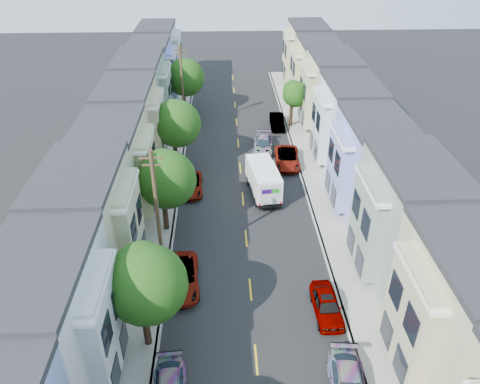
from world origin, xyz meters
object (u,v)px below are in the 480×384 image
Objects in this scene: tree_c at (166,180)px; tree_d at (176,124)px; tree_b at (145,285)px; utility_pole_far at (183,89)px; parked_left_c at (181,278)px; parked_right_b at (327,305)px; tree_e at (185,78)px; parked_right_c at (287,158)px; tree_far_r at (295,94)px; fedex_truck at (263,179)px; utility_pole_near at (158,216)px; parked_left_d at (190,185)px; lead_sedan at (263,144)px; parked_right_d at (277,121)px.

tree_d is at bearing 90.00° from tree_c.
tree_b is 0.73× the size of utility_pole_far.
utility_pole_far is 1.87× the size of parked_left_c.
parked_right_b is (11.20, 2.11, -4.18)m from tree_b.
parked_left_c is at bearing -87.49° from tree_e.
utility_pole_far reaches higher than parked_right_c.
tree_far_r is 0.94× the size of fedex_truck.
parked_right_b is at bearing -86.30° from fedex_truck.
utility_pole_near is at bearing -90.00° from tree_e.
tree_b reaches higher than parked_left_d.
parked_left_c is (-11.79, -27.92, -3.34)m from tree_far_r.
parked_left_d is 1.05× the size of parked_right_b.
parked_left_c is at bearing 161.10° from parked_right_b.
parked_right_d is at bearing 76.81° from lead_sedan.
tree_e is 21.64m from fedex_truck.
tree_b is at bearing -90.00° from tree_c.
tree_c is at bearing -115.46° from lead_sedan.
parked_right_d is (11.20, 32.88, -4.17)m from tree_b.
tree_d is 1.35× the size of parked_left_c.
parked_right_b is (2.21, -24.50, 0.01)m from lead_sedan.
parked_right_c is (2.96, 5.67, -0.87)m from fedex_truck.
parked_left_c is (1.40, -27.39, -4.41)m from utility_pole_far.
parked_right_c is at bearing -40.14° from utility_pole_far.
parked_left_c is (1.40, -32.00, -4.22)m from tree_e.
tree_b is 26.01m from parked_right_c.
fedex_truck reaches higher than parked_right_d.
parked_left_d is (0.00, 13.03, -0.08)m from parked_left_c.
tree_c is 1.19× the size of fedex_truck.
utility_pole_near reaches higher than tree_e.
parked_left_d is at bearing 119.75° from parked_right_b.
tree_d reaches higher than tree_c.
parked_left_d is 1.07× the size of parked_right_d.
utility_pole_near is 1.65× the size of fedex_truck.
parked_right_c is at bearing 55.92° from utility_pole_near.
tree_d is 1.34× the size of parked_right_c.
tree_b is 1.01× the size of tree_d.
tree_c is at bearing -105.31° from parked_left_d.
tree_c reaches higher than fedex_truck.
utility_pole_near reaches higher than parked_left_d.
utility_pole_near is 20.47m from parked_right_c.
utility_pole_far reaches higher than parked_right_b.
tree_far_r is at bearing 2.31° from utility_pole_far.
tree_c reaches higher than parked_right_d.
fedex_truck is at bearing -88.47° from lead_sedan.
parked_right_b is (11.20, -20.85, -4.14)m from tree_d.
parked_left_d is (-7.59, -8.41, -0.06)m from lead_sedan.
tree_e is 18.47m from parked_right_c.
lead_sedan is (0.75, 9.17, -0.90)m from fedex_truck.
tree_far_r is at bearing 49.13° from parked_left_d.
parked_right_b is at bearing -88.41° from parked_right_d.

